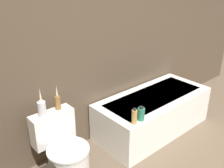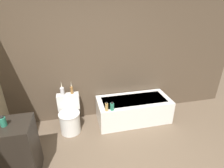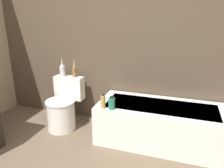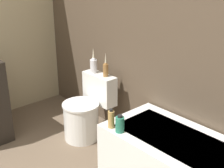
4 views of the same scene
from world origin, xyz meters
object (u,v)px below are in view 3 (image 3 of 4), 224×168
object	(u,v)px
toilet	(63,108)
vase_silver	(74,71)
bathtub	(159,124)
vase_gold	(62,70)
shampoo_bottle_short	(112,103)
shampoo_bottle_tall	(103,102)

from	to	relation	value
toilet	vase_silver	bearing A→B (deg)	67.31
bathtub	vase_gold	xyz separation A→B (m)	(-1.39, 0.15, 0.53)
toilet	shampoo_bottle_short	distance (m)	0.86
bathtub	shampoo_bottle_tall	bearing A→B (deg)	-156.22
vase_silver	shampoo_bottle_tall	world-z (taller)	vase_silver
shampoo_bottle_tall	shampoo_bottle_short	world-z (taller)	shampoo_bottle_tall
vase_gold	vase_silver	bearing A→B (deg)	6.95
toilet	vase_gold	size ratio (longest dim) A/B	2.44
toilet	vase_silver	distance (m)	0.53
toilet	shampoo_bottle_tall	xyz separation A→B (m)	(0.68, -0.24, 0.27)
toilet	shampoo_bottle_tall	distance (m)	0.77
shampoo_bottle_tall	shampoo_bottle_short	bearing A→B (deg)	3.07
shampoo_bottle_tall	vase_silver	bearing A→B (deg)	142.71
vase_silver	shampoo_bottle_short	distance (m)	0.85
shampoo_bottle_tall	vase_gold	bearing A→B (deg)	150.79
bathtub	shampoo_bottle_short	distance (m)	0.66
shampoo_bottle_short	bathtub	bearing A→B (deg)	27.32
bathtub	toilet	bearing A→B (deg)	-178.44
shampoo_bottle_short	shampoo_bottle_tall	bearing A→B (deg)	-176.93
vase_gold	shampoo_bottle_tall	world-z (taller)	vase_gold
bathtub	vase_gold	size ratio (longest dim) A/B	5.35
vase_silver	shampoo_bottle_tall	size ratio (longest dim) A/B	1.46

